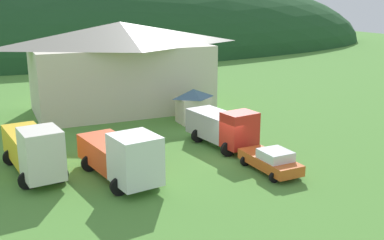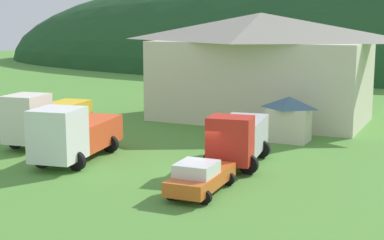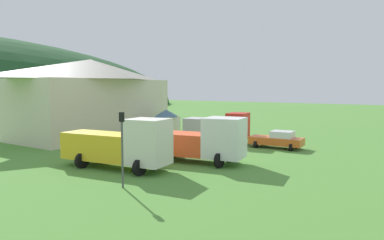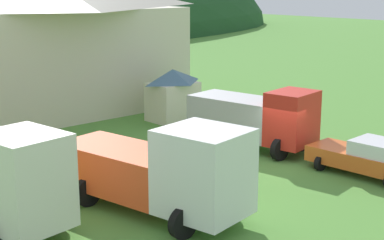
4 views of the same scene
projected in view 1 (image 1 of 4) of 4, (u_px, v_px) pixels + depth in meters
The scene contains 9 objects.
ground_plane at pixel (225, 158), 33.80m from camera, with size 200.00×200.00×0.00m, color #518C38.
forested_hill_backdrop at pixel (61, 51), 99.92m from camera, with size 155.75×60.00×36.48m, color #1E4723.
depot_building at pixel (121, 66), 46.95m from camera, with size 18.64×9.89×8.99m.
play_shed_cream at pixel (193, 105), 43.04m from camera, with size 3.04×2.30×3.16m.
heavy_rig_striped at pixel (33, 149), 30.25m from camera, with size 3.71×8.43×3.64m.
heavy_rig_white at pixel (122, 156), 29.17m from camera, with size 4.08×8.15×3.51m.
crane_truck_red at pixel (223, 126), 36.00m from camera, with size 3.77×6.86×3.19m.
service_pickup_orange at pixel (271, 160), 30.92m from camera, with size 2.54×5.02×1.66m.
traffic_cone_near_pickup at pixel (110, 164), 32.54m from camera, with size 0.36×0.36×0.56m, color orange.
Camera 1 is at (-15.20, -28.18, 11.44)m, focal length 43.37 mm.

